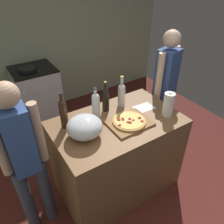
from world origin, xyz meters
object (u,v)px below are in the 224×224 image
(person_in_red, at_px, (165,88))
(wine_bottle_clear, at_px, (106,98))
(pizza, at_px, (129,121))
(wine_bottle_amber, at_px, (63,113))
(paper_towel_roll, at_px, (168,104))
(person_in_stripes, at_px, (25,158))
(wine_bottle_dark, at_px, (122,94))
(mixing_bowl, at_px, (85,127))
(wine_bottle_green, at_px, (96,105))
(stove, at_px, (38,95))

(person_in_red, bearing_deg, wine_bottle_clear, -179.30)
(pizza, height_order, wine_bottle_amber, wine_bottle_amber)
(paper_towel_roll, bearing_deg, person_in_red, 48.28)
(person_in_stripes, bearing_deg, wine_bottle_clear, 13.14)
(person_in_stripes, bearing_deg, wine_bottle_amber, 21.84)
(wine_bottle_amber, height_order, person_in_stripes, person_in_stripes)
(wine_bottle_dark, bearing_deg, wine_bottle_amber, -178.07)
(mixing_bowl, distance_m, wine_bottle_green, 0.30)
(pizza, relative_size, person_in_stripes, 0.20)
(wine_bottle_amber, distance_m, person_in_red, 1.32)
(wine_bottle_clear, bearing_deg, stove, 102.20)
(wine_bottle_green, height_order, stove, wine_bottle_green)
(paper_towel_roll, xyz_separation_m, person_in_red, (0.37, 0.42, -0.11))
(mixing_bowl, xyz_separation_m, stove, (0.04, 1.78, -0.56))
(pizza, distance_m, person_in_red, 0.85)
(wine_bottle_green, height_order, person_in_red, person_in_red)
(paper_towel_roll, relative_size, person_in_red, 0.15)
(wine_bottle_dark, height_order, person_in_red, person_in_red)
(person_in_red, bearing_deg, paper_towel_roll, -131.72)
(person_in_stripes, distance_m, person_in_red, 1.75)
(wine_bottle_amber, height_order, person_in_red, person_in_red)
(wine_bottle_amber, xyz_separation_m, person_in_stripes, (-0.42, -0.17, -0.19))
(wine_bottle_amber, bearing_deg, person_in_stripes, -158.16)
(wine_bottle_green, relative_size, person_in_stripes, 0.21)
(stove, bearing_deg, wine_bottle_dark, -71.58)
(wine_bottle_dark, bearing_deg, person_in_red, 2.31)
(wine_bottle_dark, bearing_deg, wine_bottle_green, -172.77)
(mixing_bowl, distance_m, wine_bottle_amber, 0.24)
(person_in_red, bearing_deg, pizza, -157.03)
(stove, bearing_deg, wine_bottle_green, -83.37)
(mixing_bowl, bearing_deg, stove, 88.80)
(paper_towel_roll, xyz_separation_m, wine_bottle_dark, (-0.29, 0.39, 0.02))
(paper_towel_roll, bearing_deg, person_in_stripes, 171.66)
(wine_bottle_clear, xyz_separation_m, wine_bottle_green, (-0.15, -0.06, 0.01))
(wine_bottle_green, bearing_deg, stove, 96.63)
(person_in_red, bearing_deg, wine_bottle_amber, -177.88)
(wine_bottle_green, xyz_separation_m, wine_bottle_amber, (-0.32, 0.02, 0.02))
(wine_bottle_dark, distance_m, person_in_red, 0.67)
(pizza, relative_size, paper_towel_roll, 1.29)
(pizza, xyz_separation_m, wine_bottle_green, (-0.21, 0.26, 0.11))
(wine_bottle_clear, bearing_deg, wine_bottle_amber, -175.32)
(mixing_bowl, distance_m, person_in_red, 1.24)
(wine_bottle_dark, height_order, stove, wine_bottle_dark)
(pizza, bearing_deg, paper_towel_roll, -12.00)
(wine_bottle_clear, relative_size, wine_bottle_amber, 0.90)
(wine_bottle_amber, relative_size, person_in_stripes, 0.23)
(wine_bottle_amber, bearing_deg, wine_bottle_green, -3.54)
(mixing_bowl, bearing_deg, pizza, -9.29)
(wine_bottle_green, distance_m, person_in_red, 1.00)
(mixing_bowl, distance_m, person_in_stripes, 0.54)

